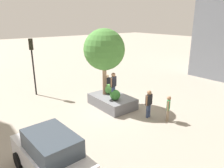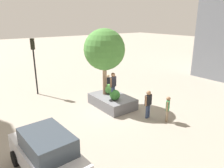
% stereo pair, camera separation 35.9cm
% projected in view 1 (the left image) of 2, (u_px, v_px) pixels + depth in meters
% --- Properties ---
extents(ground_plane, '(120.00, 120.00, 0.00)m').
position_uv_depth(ground_plane, '(113.00, 108.00, 14.68)').
color(ground_plane, '#9E9384').
extents(planter_ledge, '(3.19, 2.08, 0.74)m').
position_uv_depth(planter_ledge, '(112.00, 101.00, 14.89)').
color(planter_ledge, slate).
rests_on(planter_ledge, ground).
extents(plaza_tree, '(2.81, 2.81, 4.59)m').
position_uv_depth(plaza_tree, '(104.00, 50.00, 14.29)').
color(plaza_tree, brown).
rests_on(plaza_tree, planter_ledge).
extents(boxwood_shrub, '(0.71, 0.71, 0.71)m').
position_uv_depth(boxwood_shrub, '(109.00, 89.00, 15.21)').
color(boxwood_shrub, '#4C8C3D').
rests_on(boxwood_shrub, planter_ledge).
extents(hedge_clump, '(0.70, 0.70, 0.70)m').
position_uv_depth(hedge_clump, '(115.00, 95.00, 14.04)').
color(hedge_clump, '#2D6628').
rests_on(hedge_clump, planter_ledge).
extents(skateboard, '(0.52, 0.82, 0.07)m').
position_uv_depth(skateboard, '(113.00, 99.00, 14.16)').
color(skateboard, black).
rests_on(skateboard, planter_ledge).
extents(skateboarder, '(0.36, 0.57, 1.78)m').
position_uv_depth(skateboarder, '(113.00, 84.00, 13.86)').
color(skateboarder, navy).
rests_on(skateboarder, skateboard).
extents(police_car, '(4.13, 2.09, 1.87)m').
position_uv_depth(police_car, '(51.00, 154.00, 8.12)').
color(police_car, white).
rests_on(police_car, ground).
extents(traffic_light_corner, '(0.37, 0.36, 4.48)m').
position_uv_depth(traffic_light_corner, '(32.00, 57.00, 16.40)').
color(traffic_light_corner, black).
rests_on(traffic_light_corner, ground).
extents(passerby_with_bag, '(0.28, 0.60, 1.78)m').
position_uv_depth(passerby_with_bag, '(149.00, 102.00, 13.01)').
color(passerby_with_bag, navy).
rests_on(passerby_with_bag, ground).
extents(bystander_watching, '(0.38, 0.47, 1.58)m').
position_uv_depth(bystander_watching, '(168.00, 107.00, 12.59)').
color(bystander_watching, '#847056').
rests_on(bystander_watching, ground).
extents(pedestrian_crossing, '(0.42, 0.48, 1.68)m').
position_uv_depth(pedestrian_crossing, '(107.00, 83.00, 17.05)').
color(pedestrian_crossing, black).
rests_on(pedestrian_crossing, ground).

